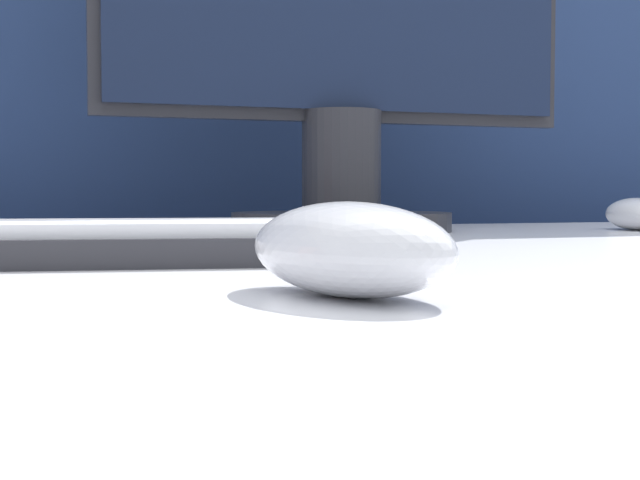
% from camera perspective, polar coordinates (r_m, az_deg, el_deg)
% --- Properties ---
extents(partition_panel, '(5.00, 0.03, 1.45)m').
position_cam_1_polar(partition_panel, '(1.19, -14.59, 0.16)').
color(partition_panel, navy).
rests_on(partition_panel, ground_plane).
extents(computer_mouse_near, '(0.08, 0.12, 0.04)m').
position_cam_1_polar(computer_mouse_near, '(0.35, 1.82, -0.58)').
color(computer_mouse_near, silver).
rests_on(computer_mouse_near, desk).
extents(keyboard, '(0.43, 0.19, 0.02)m').
position_cam_1_polar(keyboard, '(0.55, -17.73, -0.15)').
color(keyboard, '#28282D').
rests_on(keyboard, desk).
extents(computer_mouse_far, '(0.08, 0.11, 0.04)m').
position_cam_1_polar(computer_mouse_far, '(1.03, 19.61, 1.58)').
color(computer_mouse_far, white).
rests_on(computer_mouse_far, desk).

